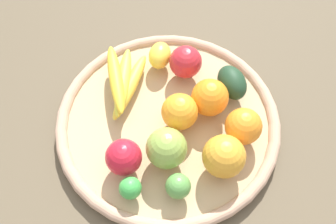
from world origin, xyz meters
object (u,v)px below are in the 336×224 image
(orange_2, at_px, (243,126))
(lime_1, at_px, (178,186))
(banana_bunch, at_px, (123,82))
(apple_0, at_px, (124,157))
(orange_0, at_px, (180,112))
(apple_2, at_px, (186,62))
(orange_3, at_px, (210,97))
(avocado, at_px, (232,82))
(orange_1, at_px, (224,156))
(lemon_0, at_px, (160,55))
(apple_1, at_px, (167,148))
(lime_0, at_px, (130,188))

(orange_2, distance_m, lime_1, 0.17)
(banana_bunch, distance_m, apple_0, 0.18)
(apple_0, bearing_deg, banana_bunch, 52.80)
(orange_0, height_order, lime_1, orange_0)
(lime_1, bearing_deg, apple_2, 44.57)
(orange_0, xyz_separation_m, orange_3, (0.07, -0.02, 0.00))
(apple_2, xyz_separation_m, apple_0, (-0.24, -0.09, -0.00))
(orange_0, relative_size, avocado, 0.89)
(avocado, distance_m, apple_2, 0.11)
(orange_1, height_order, apple_2, orange_1)
(lemon_0, relative_size, lime_1, 1.41)
(orange_1, distance_m, apple_1, 0.11)
(orange_0, distance_m, avocado, 0.14)
(apple_2, bearing_deg, apple_0, -159.48)
(lime_0, bearing_deg, lemon_0, 39.32)
(apple_0, xyz_separation_m, orange_3, (0.21, -0.01, 0.00))
(lemon_0, bearing_deg, orange_0, -116.45)
(orange_3, bearing_deg, apple_1, -168.71)
(lemon_0, bearing_deg, banana_bunch, -177.18)
(orange_2, xyz_separation_m, apple_1, (-0.14, 0.06, 0.00))
(orange_0, distance_m, lime_0, 0.18)
(apple_0, bearing_deg, orange_1, -41.75)
(orange_0, distance_m, apple_0, 0.14)
(lemon_0, height_order, orange_3, orange_3)
(apple_1, height_order, apple_2, apple_1)
(avocado, height_order, apple_0, apple_0)
(orange_2, relative_size, apple_2, 1.02)
(orange_0, relative_size, lemon_0, 1.11)
(lime_1, bearing_deg, lemon_0, 55.43)
(avocado, height_order, lemon_0, avocado)
(apple_2, bearing_deg, lime_1, -135.43)
(banana_bunch, distance_m, lime_0, 0.23)
(orange_0, xyz_separation_m, apple_2, (0.09, 0.09, -0.00))
(avocado, bearing_deg, apple_1, -172.17)
(banana_bunch, height_order, orange_0, orange_0)
(apple_2, distance_m, apple_0, 0.25)
(apple_1, bearing_deg, lime_0, -174.25)
(orange_2, bearing_deg, orange_3, 91.54)
(avocado, relative_size, lime_0, 1.97)
(banana_bunch, height_order, lime_0, banana_bunch)
(orange_3, bearing_deg, orange_2, -88.46)
(lemon_0, distance_m, lime_0, 0.31)
(lemon_0, height_order, apple_1, apple_1)
(orange_0, bearing_deg, avocado, -6.49)
(lime_0, height_order, orange_3, orange_3)
(orange_3, bearing_deg, lime_1, -151.36)
(apple_1, distance_m, lime_0, 0.10)
(orange_2, distance_m, orange_3, 0.09)
(banana_bunch, xyz_separation_m, avocado, (0.17, -0.15, 0.00))
(lemon_0, xyz_separation_m, apple_2, (0.02, -0.06, 0.01))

